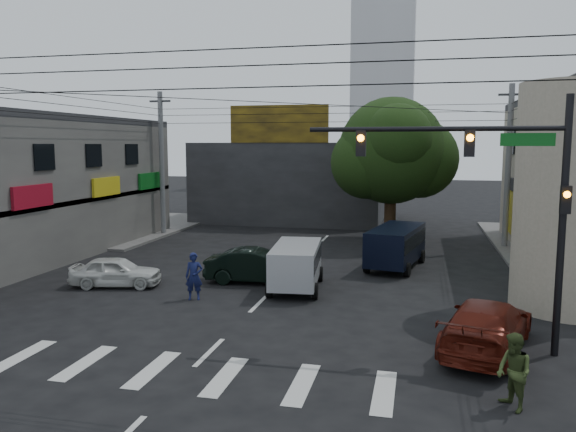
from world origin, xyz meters
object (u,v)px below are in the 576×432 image
(maroon_sedan, at_px, (487,325))
(traffic_officer, at_px, (194,276))
(pedestrian_olive, at_px, (514,372))
(utility_pole_far_left, at_px, (162,164))
(dark_sedan, at_px, (257,266))
(utility_pole_far_right, at_px, (508,167))
(traffic_gantry, at_px, (499,182))
(silver_minivan, at_px, (296,267))
(navy_van, at_px, (396,248))
(street_tree, at_px, (391,151))
(white_compact, at_px, (116,272))

(maroon_sedan, relative_size, traffic_officer, 3.01)
(pedestrian_olive, bearing_deg, utility_pole_far_left, -166.14)
(traffic_officer, bearing_deg, dark_sedan, 46.82)
(utility_pole_far_right, height_order, maroon_sedan, utility_pole_far_right)
(traffic_gantry, relative_size, utility_pole_far_right, 0.78)
(dark_sedan, bearing_deg, utility_pole_far_left, 36.18)
(traffic_gantry, bearing_deg, utility_pole_far_left, 137.14)
(utility_pole_far_left, height_order, utility_pole_far_right, same)
(maroon_sedan, bearing_deg, silver_minivan, -23.59)
(navy_van, distance_m, traffic_officer, 10.36)
(maroon_sedan, bearing_deg, dark_sedan, -20.12)
(utility_pole_far_right, relative_size, navy_van, 1.79)
(silver_minivan, distance_m, traffic_officer, 4.21)
(traffic_gantry, xyz_separation_m, traffic_officer, (-10.37, 3.05, -3.93))
(street_tree, distance_m, silver_minivan, 13.69)
(traffic_gantry, xyz_separation_m, silver_minivan, (-6.94, 5.47, -3.92))
(dark_sedan, height_order, traffic_officer, traffic_officer)
(street_tree, bearing_deg, traffic_gantry, -78.01)
(street_tree, xyz_separation_m, maroon_sedan, (3.67, -18.02, -4.74))
(street_tree, height_order, white_compact, street_tree)
(street_tree, distance_m, dark_sedan, 13.70)
(silver_minivan, bearing_deg, traffic_officer, 119.22)
(silver_minivan, bearing_deg, utility_pole_far_right, -45.82)
(utility_pole_far_left, bearing_deg, pedestrian_olive, -48.50)
(street_tree, xyz_separation_m, pedestrian_olive, (3.83, -21.72, -4.60))
(pedestrian_olive, bearing_deg, white_compact, -146.52)
(utility_pole_far_right, xyz_separation_m, maroon_sedan, (-2.83, -17.02, -3.86))
(utility_pole_far_left, distance_m, navy_van, 16.92)
(white_compact, bearing_deg, pedestrian_olive, -131.44)
(street_tree, distance_m, traffic_officer, 16.95)
(utility_pole_far_right, xyz_separation_m, traffic_officer, (-13.05, -13.96, -3.70))
(navy_van, bearing_deg, street_tree, 16.24)
(traffic_gantry, height_order, utility_pole_far_left, utility_pole_far_left)
(street_tree, relative_size, utility_pole_far_right, 0.95)
(pedestrian_olive, bearing_deg, utility_pole_far_right, 145.03)
(street_tree, relative_size, traffic_gantry, 1.21)
(utility_pole_far_right, bearing_deg, navy_van, -131.66)
(street_tree, distance_m, white_compact, 18.02)
(utility_pole_far_left, bearing_deg, white_compact, -72.67)
(white_compact, relative_size, navy_van, 0.76)
(utility_pole_far_left, relative_size, maroon_sedan, 1.69)
(maroon_sedan, xyz_separation_m, traffic_officer, (-10.22, 3.07, 0.17))
(street_tree, bearing_deg, navy_van, -84.84)
(dark_sedan, relative_size, white_compact, 1.15)
(dark_sedan, distance_m, pedestrian_olive, 13.22)
(dark_sedan, bearing_deg, traffic_officer, 147.85)
(traffic_gantry, relative_size, navy_van, 1.40)
(dark_sedan, bearing_deg, navy_van, -57.73)
(silver_minivan, bearing_deg, utility_pole_far_left, 38.64)
(utility_pole_far_right, bearing_deg, white_compact, -142.98)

